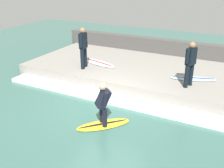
{
  "coord_description": "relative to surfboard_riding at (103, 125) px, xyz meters",
  "views": [
    {
      "loc": [
        -6.85,
        -3.79,
        4.2
      ],
      "look_at": [
        0.51,
        0.0,
        0.7
      ],
      "focal_mm": 42.0,
      "sensor_mm": 36.0,
      "label": 1
    }
  ],
  "objects": [
    {
      "name": "surfboard_waiting_far",
      "position": [
        3.71,
        -1.83,
        0.5
      ],
      "size": [
        1.0,
        1.77,
        0.07
      ],
      "color": "silver",
      "rests_on": "concrete_ledge"
    },
    {
      "name": "concrete_ledge",
      "position": [
        4.18,
        0.48,
        0.22
      ],
      "size": [
        4.4,
        9.75,
        0.5
      ],
      "primitive_type": "cube",
      "color": "gray",
      "rests_on": "ground_plane"
    },
    {
      "name": "surfer_waiting_near",
      "position": [
        2.95,
        2.57,
        1.43
      ],
      "size": [
        0.57,
        0.33,
        1.7
      ],
      "color": "black",
      "rests_on": "concrete_ledge"
    },
    {
      "name": "ground_plane",
      "position": [
        0.98,
        0.48,
        -0.03
      ],
      "size": [
        28.0,
        28.0,
        0.0
      ],
      "primitive_type": "plane",
      "color": "#386056"
    },
    {
      "name": "surfboard_waiting_near",
      "position": [
        3.75,
        2.34,
        0.5
      ],
      "size": [
        1.06,
        2.05,
        0.07
      ],
      "color": "silver",
      "rests_on": "concrete_ledge"
    },
    {
      "name": "surfer_waiting_far",
      "position": [
        2.96,
        -1.79,
        1.37
      ],
      "size": [
        0.52,
        0.34,
        1.6
      ],
      "color": "black",
      "rests_on": "concrete_ledge"
    },
    {
      "name": "surfer_riding",
      "position": [
        0.0,
        0.0,
        0.76
      ],
      "size": [
        0.56,
        0.56,
        1.32
      ],
      "color": "black",
      "rests_on": "surfboard_riding"
    },
    {
      "name": "back_wall",
      "position": [
        6.63,
        0.48,
        0.57
      ],
      "size": [
        0.5,
        10.24,
        1.2
      ],
      "primitive_type": "cube",
      "color": "#474442",
      "rests_on": "ground_plane"
    },
    {
      "name": "wave_foam_crest",
      "position": [
        1.62,
        0.48,
        0.03
      ],
      "size": [
        0.72,
        9.27,
        0.12
      ],
      "primitive_type": "cube",
      "color": "white",
      "rests_on": "ground_plane"
    },
    {
      "name": "surfboard_riding",
      "position": [
        0.0,
        0.0,
        0.0
      ],
      "size": [
        1.55,
        1.51,
        0.07
      ],
      "color": "yellow",
      "rests_on": "ground_plane"
    }
  ]
}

